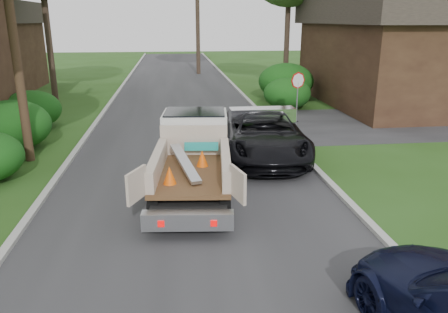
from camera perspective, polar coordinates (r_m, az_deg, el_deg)
name	(u,v)px	position (r m, az deg, el deg)	size (l,w,h in m)	color
ground	(195,212)	(11.32, -3.81, -7.20)	(120.00, 120.00, 0.00)	#224513
road	(183,124)	(20.83, -5.34, 4.29)	(8.00, 90.00, 0.02)	#28282B
side_street	(433,122)	(23.45, 25.58, 4.13)	(16.00, 7.00, 0.02)	#28282B
curb_left	(95,125)	(21.13, -16.56, 3.97)	(0.20, 90.00, 0.12)	#9E9E99
curb_right	(268,120)	(21.31, 5.77, 4.72)	(0.20, 90.00, 0.12)	#9E9E99
stop_sign	(298,88)	(20.32, 9.60, 8.88)	(0.71, 0.32, 2.48)	slate
utility_pole	(9,4)	(16.07, -26.23, 17.38)	(2.42, 1.25, 10.00)	#382619
house_right	(407,48)	(27.82, 22.78, 12.91)	(9.72, 12.96, 6.20)	#321E14
hedge_left_b	(12,125)	(18.23, -25.99, 3.69)	(2.86, 2.86, 1.87)	#10410F
hedge_left_c	(32,109)	(21.60, -23.84, 5.64)	(2.60, 2.60, 1.70)	#10410F
hedge_right_a	(287,94)	(24.43, 8.25, 8.15)	(2.60, 2.60, 1.70)	#10410F
hedge_right_b	(286,81)	(27.44, 8.09, 9.69)	(3.38, 3.38, 2.21)	#10410F
flatbed_truck	(194,150)	(12.66, -3.96, 0.88)	(2.75, 5.59, 2.05)	black
black_pickup	(264,134)	(15.62, 5.25, 2.95)	(2.74, 5.95, 1.65)	black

